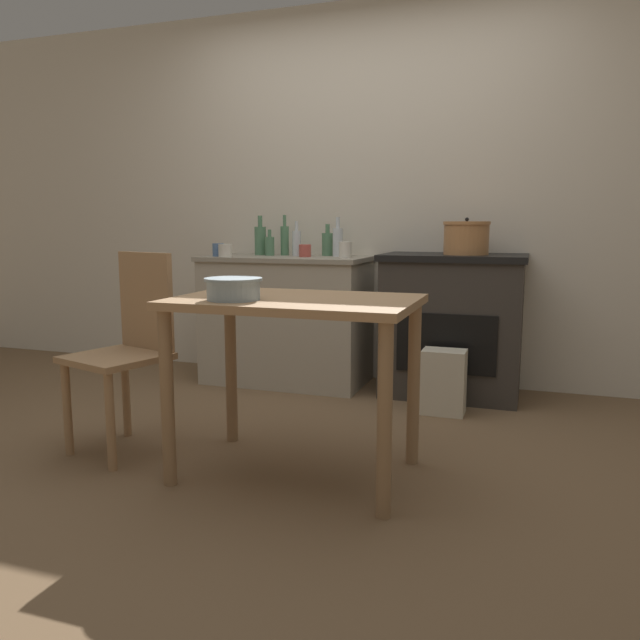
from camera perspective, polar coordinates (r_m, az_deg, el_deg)
ground_plane at (r=3.08m, az=-3.18°, el=-11.82°), size 14.00×14.00×0.00m
wall_back at (r=4.39m, az=4.66°, el=11.27°), size 8.00×0.07×2.55m
counter_cabinet at (r=4.28m, az=-3.03°, el=0.07°), size 1.11×0.61×0.87m
stove at (r=4.03m, az=11.97°, el=-0.44°), size 0.88×0.57×0.90m
work_table at (r=2.64m, az=-2.25°, el=-0.68°), size 1.01×0.67×0.77m
chair at (r=3.11m, az=-17.07°, el=-2.24°), size 0.50×0.50×0.95m
flour_sack at (r=3.66m, az=11.24°, el=-5.56°), size 0.24×0.17×0.37m
stock_pot at (r=3.94m, az=13.23°, el=7.32°), size 0.28×0.28×0.22m
mixing_bowl_large at (r=2.56m, az=-7.92°, el=2.95°), size 0.24×0.24×0.09m
bottle_far_left at (r=4.20m, az=1.63°, el=7.20°), size 0.07×0.07×0.26m
bottle_left at (r=4.37m, az=-3.24°, el=7.33°), size 0.06×0.06×0.28m
bottle_mid_left at (r=4.42m, az=-5.48°, el=7.30°), size 0.08×0.08×0.27m
bottle_center_left at (r=4.33m, az=-4.62°, el=6.80°), size 0.06×0.06×0.18m
bottle_center at (r=4.28m, az=-2.15°, el=7.09°), size 0.06×0.06×0.24m
bottle_center_right at (r=4.29m, az=0.69°, el=7.00°), size 0.08×0.08×0.21m
cup_mid_right at (r=4.28m, az=-9.29°, el=6.35°), size 0.08×0.08×0.09m
cup_right at (r=4.16m, az=-1.38°, el=6.36°), size 0.08×0.08×0.08m
cup_far_right at (r=3.99m, az=2.33°, el=6.42°), size 0.08×0.08×0.10m
cup_end_right at (r=4.19m, az=-8.66°, el=6.30°), size 0.09×0.09×0.08m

